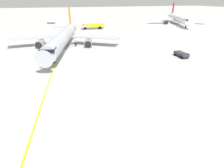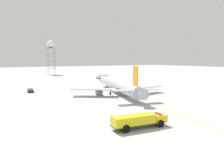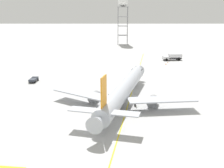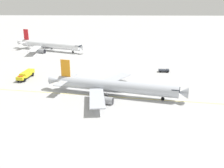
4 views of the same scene
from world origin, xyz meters
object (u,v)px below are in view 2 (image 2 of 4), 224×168
object	(u,v)px
fuel_tanker_truck	(102,76)
radar_tower	(51,46)
safety_cone_near	(103,80)
baggage_truck_truck	(31,90)
safety_cone_mid	(102,79)
airliner_main	(118,86)
safety_cone_far	(101,78)
fire_tender_truck	(138,120)

from	to	relation	value
fuel_tanker_truck	radar_tower	xyz separation A→B (m)	(52.81, 19.49, 21.87)
safety_cone_near	radar_tower	bearing A→B (deg)	13.48
baggage_truck_truck	safety_cone_mid	size ratio (longest dim) A/B	7.99
airliner_main	safety_cone_mid	xyz separation A→B (m)	(50.32, -20.35, -2.62)
airliner_main	safety_cone_far	world-z (taller)	airliner_main
airliner_main	fire_tender_truck	bearing A→B (deg)	168.10
safety_cone_near	safety_cone_far	xyz separation A→B (m)	(8.88, -3.61, 0.00)
radar_tower	safety_cone_near	bearing A→B (deg)	-166.52
fuel_tanker_truck	safety_cone_far	xyz separation A→B (m)	(-0.35, 1.01, -1.28)
fuel_tanker_truck	radar_tower	world-z (taller)	radar_tower
fuel_tanker_truck	baggage_truck_truck	bearing A→B (deg)	27.11
airliner_main	safety_cone_near	xyz separation A→B (m)	(46.78, -18.92, -2.62)
airliner_main	fire_tender_truck	world-z (taller)	airliner_main
fire_tender_truck	airliner_main	bearing A→B (deg)	70.39
baggage_truck_truck	safety_cone_far	xyz separation A→B (m)	(35.59, -49.22, -0.44)
baggage_truck_truck	safety_cone_far	world-z (taller)	baggage_truck_truck
safety_cone_far	safety_cone_near	bearing A→B (deg)	157.90
airliner_main	baggage_truck_truck	world-z (taller)	airliner_main
baggage_truck_truck	radar_tower	xyz separation A→B (m)	(88.76, -30.74, 22.71)
baggage_truck_truck	safety_cone_far	bearing A→B (deg)	-50.11
safety_cone_mid	safety_cone_near	bearing A→B (deg)	157.90
safety_cone_near	safety_cone_mid	world-z (taller)	same
fuel_tanker_truck	safety_cone_mid	distance (m)	6.64
airliner_main	baggage_truck_truck	bearing A→B (deg)	67.83
safety_cone_mid	safety_cone_far	size ratio (longest dim) A/B	1.00
fire_tender_truck	radar_tower	size ratio (longest dim) A/B	0.39
fuel_tanker_truck	safety_cone_far	world-z (taller)	fuel_tanker_truck
radar_tower	safety_cone_mid	world-z (taller)	radar_tower
baggage_truck_truck	radar_tower	distance (m)	96.64
fire_tender_truck	safety_cone_mid	world-z (taller)	fire_tender_truck
safety_cone_mid	safety_cone_far	distance (m)	5.76
airliner_main	radar_tower	bearing A→B (deg)	12.63
airliner_main	baggage_truck_truck	distance (m)	33.47
airliner_main	fuel_tanker_truck	bearing A→B (deg)	-8.04
fire_tender_truck	safety_cone_near	distance (m)	88.19
airliner_main	radar_tower	world-z (taller)	radar_tower
radar_tower	safety_cone_far	distance (m)	60.86
safety_cone_far	radar_tower	bearing A→B (deg)	19.17
airliner_main	fire_tender_truck	size ratio (longest dim) A/B	4.09
airliner_main	safety_cone_mid	size ratio (longest dim) A/B	80.71
radar_tower	baggage_truck_truck	bearing A→B (deg)	160.90
radar_tower	safety_cone_mid	bearing A→B (deg)	-164.42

